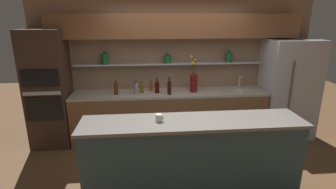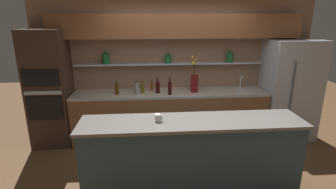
{
  "view_description": "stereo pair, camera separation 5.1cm",
  "coord_description": "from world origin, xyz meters",
  "px_view_note": "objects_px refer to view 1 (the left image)",
  "views": [
    {
      "loc": [
        -0.6,
        -3.35,
        2.27
      ],
      "look_at": [
        -0.24,
        0.43,
        1.12
      ],
      "focal_mm": 28.0,
      "sensor_mm": 36.0,
      "label": 1
    },
    {
      "loc": [
        -0.54,
        -3.36,
        2.27
      ],
      "look_at": [
        -0.24,
        0.43,
        1.12
      ],
      "focal_mm": 28.0,
      "sensor_mm": 36.0,
      "label": 2
    }
  ],
  "objects_px": {
    "bottle_wine_1": "(157,87)",
    "bottle_sauce_5": "(151,87)",
    "oven_tower": "(49,89)",
    "flower_vase": "(194,82)",
    "bottle_sauce_0": "(135,87)",
    "sink_fixture": "(241,89)",
    "bottle_spirit_3": "(116,89)",
    "refrigerator": "(288,89)",
    "bottle_oil_2": "(142,88)",
    "bottle_wine_6": "(169,88)",
    "bottle_spirit_4": "(136,89)",
    "coffee_mug": "(159,118)"
  },
  "relations": [
    {
      "from": "bottle_wine_1",
      "to": "bottle_sauce_5",
      "type": "xyz_separation_m",
      "value": [
        -0.1,
        0.17,
        -0.03
      ]
    },
    {
      "from": "oven_tower",
      "to": "flower_vase",
      "type": "height_order",
      "value": "oven_tower"
    },
    {
      "from": "bottle_sauce_0",
      "to": "oven_tower",
      "type": "bearing_deg",
      "value": -174.07
    },
    {
      "from": "sink_fixture",
      "to": "bottle_spirit_3",
      "type": "distance_m",
      "value": 2.32
    },
    {
      "from": "bottle_sauce_0",
      "to": "refrigerator",
      "type": "bearing_deg",
      "value": -3.82
    },
    {
      "from": "bottle_oil_2",
      "to": "bottle_wine_6",
      "type": "relative_size",
      "value": 0.66
    },
    {
      "from": "bottle_spirit_4",
      "to": "refrigerator",
      "type": "bearing_deg",
      "value": 0.51
    },
    {
      "from": "refrigerator",
      "to": "oven_tower",
      "type": "bearing_deg",
      "value": 179.52
    },
    {
      "from": "oven_tower",
      "to": "bottle_spirit_3",
      "type": "xyz_separation_m",
      "value": [
        1.17,
        -0.05,
        -0.01
      ]
    },
    {
      "from": "refrigerator",
      "to": "bottle_spirit_4",
      "type": "relative_size",
      "value": 7.84
    },
    {
      "from": "flower_vase",
      "to": "bottle_wine_6",
      "type": "height_order",
      "value": "flower_vase"
    },
    {
      "from": "bottle_spirit_3",
      "to": "coffee_mug",
      "type": "distance_m",
      "value": 1.69
    },
    {
      "from": "flower_vase",
      "to": "bottle_wine_1",
      "type": "height_order",
      "value": "flower_vase"
    },
    {
      "from": "refrigerator",
      "to": "bottle_sauce_0",
      "type": "bearing_deg",
      "value": 176.18
    },
    {
      "from": "bottle_oil_2",
      "to": "bottle_spirit_3",
      "type": "height_order",
      "value": "bottle_spirit_3"
    },
    {
      "from": "flower_vase",
      "to": "sink_fixture",
      "type": "distance_m",
      "value": 0.93
    },
    {
      "from": "refrigerator",
      "to": "coffee_mug",
      "type": "xyz_separation_m",
      "value": [
        -2.56,
        -1.57,
        0.14
      ]
    },
    {
      "from": "bottle_spirit_3",
      "to": "bottle_wine_6",
      "type": "xyz_separation_m",
      "value": [
        0.94,
        -0.1,
        0.02
      ]
    },
    {
      "from": "refrigerator",
      "to": "sink_fixture",
      "type": "xyz_separation_m",
      "value": [
        -0.91,
        0.05,
        0.01
      ]
    },
    {
      "from": "flower_vase",
      "to": "bottle_spirit_3",
      "type": "bearing_deg",
      "value": -178.6
    },
    {
      "from": "flower_vase",
      "to": "sink_fixture",
      "type": "height_order",
      "value": "flower_vase"
    },
    {
      "from": "refrigerator",
      "to": "bottle_wine_1",
      "type": "relative_size",
      "value": 6.53
    },
    {
      "from": "bottle_sauce_5",
      "to": "bottle_wine_6",
      "type": "distance_m",
      "value": 0.43
    },
    {
      "from": "bottle_wine_1",
      "to": "bottle_oil_2",
      "type": "height_order",
      "value": "bottle_wine_1"
    },
    {
      "from": "sink_fixture",
      "to": "bottle_wine_6",
      "type": "xyz_separation_m",
      "value": [
        -1.38,
        -0.16,
        0.1
      ]
    },
    {
      "from": "refrigerator",
      "to": "bottle_oil_2",
      "type": "xyz_separation_m",
      "value": [
        -2.77,
        0.03,
        0.07
      ]
    },
    {
      "from": "sink_fixture",
      "to": "flower_vase",
      "type": "bearing_deg",
      "value": -178.11
    },
    {
      "from": "bottle_spirit_4",
      "to": "oven_tower",
      "type": "bearing_deg",
      "value": 177.68
    },
    {
      "from": "oven_tower",
      "to": "bottle_sauce_0",
      "type": "height_order",
      "value": "oven_tower"
    },
    {
      "from": "bottle_wine_1",
      "to": "bottle_sauce_5",
      "type": "distance_m",
      "value": 0.2
    },
    {
      "from": "sink_fixture",
      "to": "bottle_wine_1",
      "type": "height_order",
      "value": "bottle_wine_1"
    },
    {
      "from": "bottle_sauce_0",
      "to": "bottle_oil_2",
      "type": "bearing_deg",
      "value": -51.95
    },
    {
      "from": "bottle_sauce_5",
      "to": "coffee_mug",
      "type": "bearing_deg",
      "value": -88.87
    },
    {
      "from": "oven_tower",
      "to": "bottle_sauce_5",
      "type": "distance_m",
      "value": 1.81
    },
    {
      "from": "oven_tower",
      "to": "flower_vase",
      "type": "xyz_separation_m",
      "value": [
        2.57,
        -0.02,
        0.08
      ]
    },
    {
      "from": "bottle_wine_6",
      "to": "bottle_spirit_3",
      "type": "bearing_deg",
      "value": 174.2
    },
    {
      "from": "oven_tower",
      "to": "bottle_sauce_5",
      "type": "height_order",
      "value": "oven_tower"
    },
    {
      "from": "bottle_sauce_0",
      "to": "bottle_wine_6",
      "type": "distance_m",
      "value": 0.68
    },
    {
      "from": "bottle_sauce_0",
      "to": "coffee_mug",
      "type": "distance_m",
      "value": 1.8
    },
    {
      "from": "bottle_sauce_5",
      "to": "bottle_wine_1",
      "type": "bearing_deg",
      "value": -59.28
    },
    {
      "from": "sink_fixture",
      "to": "coffee_mug",
      "type": "bearing_deg",
      "value": -135.58
    },
    {
      "from": "flower_vase",
      "to": "coffee_mug",
      "type": "distance_m",
      "value": 1.75
    },
    {
      "from": "flower_vase",
      "to": "bottle_wine_1",
      "type": "relative_size",
      "value": 2.35
    },
    {
      "from": "coffee_mug",
      "to": "bottle_sauce_0",
      "type": "bearing_deg",
      "value": 100.57
    },
    {
      "from": "bottle_oil_2",
      "to": "coffee_mug",
      "type": "xyz_separation_m",
      "value": [
        0.21,
        -1.61,
        0.06
      ]
    },
    {
      "from": "bottle_oil_2",
      "to": "coffee_mug",
      "type": "bearing_deg",
      "value": -82.7
    },
    {
      "from": "oven_tower",
      "to": "bottle_wine_6",
      "type": "distance_m",
      "value": 2.11
    },
    {
      "from": "oven_tower",
      "to": "bottle_sauce_0",
      "type": "bearing_deg",
      "value": 5.93
    },
    {
      "from": "refrigerator",
      "to": "bottle_spirit_3",
      "type": "relative_size",
      "value": 7.37
    },
    {
      "from": "bottle_sauce_5",
      "to": "bottle_wine_6",
      "type": "bearing_deg",
      "value": -43.83
    }
  ]
}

